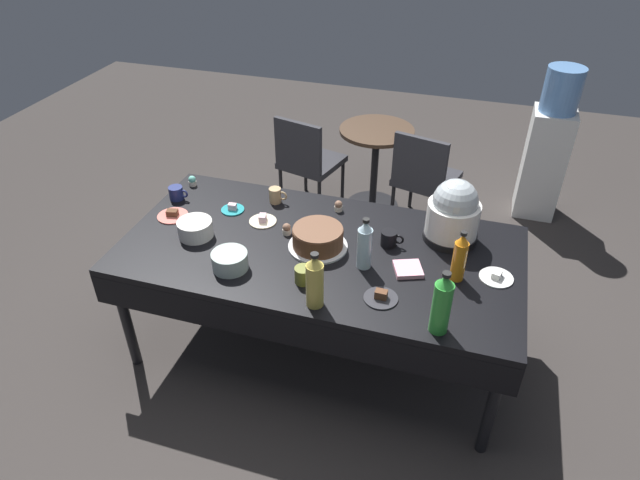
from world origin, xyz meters
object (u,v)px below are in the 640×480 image
at_px(coffee_mug_tan, 276,195).
at_px(cupcake_cocoa, 338,206).
at_px(dessert_plate_charcoal, 381,297).
at_px(water_cooler, 547,148).
at_px(coffee_mug_olive, 304,275).
at_px(soda_bottle_ginger_ale, 315,281).
at_px(coffee_mug_black, 389,238).
at_px(cupcake_vanilla, 287,229).
at_px(ceramic_snack_bowl, 195,229).
at_px(maroon_chair_left, 307,158).
at_px(glass_salad_bowl, 230,261).
at_px(cupcake_lemon, 192,181).
at_px(dessert_plate_coral, 173,215).
at_px(dessert_plate_cream, 263,220).
at_px(coffee_mug_navy, 176,193).
at_px(dessert_plate_white, 496,277).
at_px(potluck_table, 320,256).
at_px(frosted_layer_cake, 318,239).
at_px(soda_bottle_lime_soda, 442,304).
at_px(dessert_plate_teal, 233,209).
at_px(soda_bottle_water, 365,245).
at_px(maroon_chair_right, 424,175).
at_px(round_cafe_table, 375,154).
at_px(soda_bottle_orange_juice, 460,257).
at_px(slow_cooker, 453,213).

bearing_deg(coffee_mug_tan, cupcake_cocoa, 2.84).
height_order(dessert_plate_charcoal, water_cooler, water_cooler).
bearing_deg(coffee_mug_olive, soda_bottle_ginger_ale, -53.85).
bearing_deg(coffee_mug_black, cupcake_vanilla, -173.82).
relative_size(ceramic_snack_bowl, maroon_chair_left, 0.23).
bearing_deg(glass_salad_bowl, dessert_plate_charcoal, -0.56).
xyz_separation_m(cupcake_lemon, coffee_mug_tan, (0.60, -0.04, 0.02)).
distance_m(dessert_plate_coral, soda_bottle_ginger_ale, 1.17).
distance_m(dessert_plate_cream, coffee_mug_navy, 0.62).
bearing_deg(water_cooler, dessert_plate_white, -99.32).
height_order(potluck_table, frosted_layer_cake, frosted_layer_cake).
relative_size(dessert_plate_charcoal, dessert_plate_coral, 0.93).
relative_size(dessert_plate_cream, soda_bottle_lime_soda, 0.49).
bearing_deg(dessert_plate_teal, soda_bottle_water, -18.68).
height_order(glass_salad_bowl, dessert_plate_cream, glass_salad_bowl).
bearing_deg(glass_salad_bowl, frosted_layer_cake, 38.81).
relative_size(coffee_mug_tan, maroon_chair_right, 0.14).
relative_size(cupcake_vanilla, coffee_mug_black, 0.52).
height_order(cupcake_lemon, soda_bottle_water, soda_bottle_water).
bearing_deg(dessert_plate_white, coffee_mug_navy, 173.52).
xyz_separation_m(maroon_chair_left, round_cafe_table, (0.52, 0.22, 0.01)).
bearing_deg(maroon_chair_right, soda_bottle_ginger_ale, -97.88).
xyz_separation_m(soda_bottle_orange_juice, soda_bottle_ginger_ale, (-0.63, -0.40, 0.01)).
distance_m(soda_bottle_water, coffee_mug_olive, 0.35).
bearing_deg(coffee_mug_tan, potluck_table, -43.11).
relative_size(dessert_plate_teal, cupcake_cocoa, 2.08).
bearing_deg(coffee_mug_olive, soda_bottle_orange_juice, 19.30).
bearing_deg(glass_salad_bowl, dessert_plate_teal, 113.32).
relative_size(glass_salad_bowl, dessert_plate_coral, 1.04).
xyz_separation_m(soda_bottle_water, coffee_mug_navy, (-1.28, 0.32, -0.10)).
bearing_deg(maroon_chair_right, dessert_plate_white, -69.09).
height_order(glass_salad_bowl, ceramic_snack_bowl, ceramic_snack_bowl).
distance_m(cupcake_lemon, coffee_mug_navy, 0.18).
bearing_deg(soda_bottle_ginger_ale, dessert_plate_charcoal, 23.72).
distance_m(cupcake_cocoa, round_cafe_table, 1.34).
height_order(potluck_table, dessert_plate_charcoal, dessert_plate_charcoal).
height_order(frosted_layer_cake, ceramic_snack_bowl, frosted_layer_cake).
distance_m(frosted_layer_cake, dessert_plate_teal, 0.65).
relative_size(slow_cooker, glass_salad_bowl, 1.94).
height_order(cupcake_lemon, round_cafe_table, cupcake_lemon).
relative_size(round_cafe_table, water_cooler, 0.58).
distance_m(cupcake_vanilla, water_cooler, 2.48).
height_order(dessert_plate_teal, soda_bottle_ginger_ale, soda_bottle_ginger_ale).
height_order(soda_bottle_water, coffee_mug_navy, soda_bottle_water).
bearing_deg(maroon_chair_left, dessert_plate_white, -44.24).
bearing_deg(frosted_layer_cake, soda_bottle_lime_soda, -31.94).
distance_m(cupcake_vanilla, soda_bottle_ginger_ale, 0.63).
height_order(dessert_plate_white, maroon_chair_right, maroon_chair_right).
xyz_separation_m(dessert_plate_white, water_cooler, (0.33, 2.02, -0.17)).
bearing_deg(maroon_chair_left, cupcake_vanilla, -76.14).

